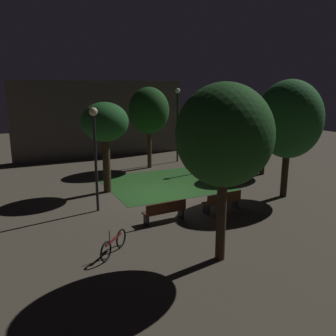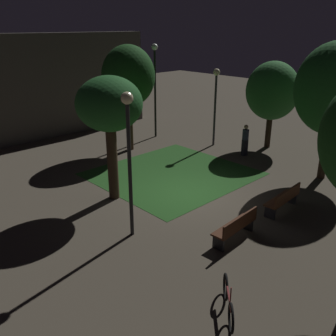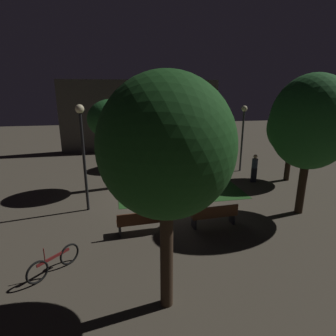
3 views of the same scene
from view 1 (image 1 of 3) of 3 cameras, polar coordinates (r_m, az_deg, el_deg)
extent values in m
plane|color=#4C4438|center=(17.71, -1.13, -4.42)|extent=(60.00, 60.00, 0.00)
cube|color=#23511E|center=(19.74, -0.75, -2.54)|extent=(6.39, 6.04, 0.01)
cube|color=#422314|center=(14.15, -0.66, -7.08)|extent=(1.83, 0.58, 0.06)
cube|color=#422314|center=(13.90, -0.25, -6.45)|extent=(1.80, 0.17, 0.40)
cube|color=black|center=(13.90, -3.59, -8.55)|extent=(0.10, 0.39, 0.42)
cube|color=black|center=(14.61, 2.12, -7.43)|extent=(0.10, 0.39, 0.42)
cube|color=brown|center=(15.48, 8.80, -5.44)|extent=(1.82, 0.58, 0.06)
cube|color=brown|center=(15.25, 9.31, -4.84)|extent=(1.80, 0.16, 0.40)
cube|color=#2D2D33|center=(15.10, 6.34, -6.81)|extent=(0.10, 0.39, 0.42)
cube|color=#2D2D33|center=(16.04, 11.04, -5.77)|extent=(0.10, 0.39, 0.42)
cylinder|color=#2D2116|center=(22.37, 15.37, 1.87)|extent=(0.31, 0.31, 2.31)
ellipsoid|color=#28662D|center=(22.09, 15.67, 6.72)|extent=(2.74, 2.74, 3.02)
cylinder|color=#38281C|center=(18.10, -10.11, 0.69)|extent=(0.39, 0.39, 3.00)
ellipsoid|color=#1E5623|center=(17.76, -10.39, 7.50)|extent=(2.39, 2.39, 1.97)
cylinder|color=#38281C|center=(10.91, 8.81, -7.15)|extent=(0.31, 0.31, 3.18)
ellipsoid|color=#194719|center=(10.33, 9.27, 5.38)|extent=(2.91, 2.91, 3.08)
cylinder|color=#423021|center=(23.39, -3.09, 3.82)|extent=(0.29, 0.29, 3.13)
ellipsoid|color=#194719|center=(23.13, -3.16, 9.46)|extent=(2.68, 2.68, 3.06)
cylinder|color=#2D2116|center=(18.00, 18.78, 0.10)|extent=(0.33, 0.33, 2.99)
ellipsoid|color=#1E5623|center=(17.65, 19.35, 7.60)|extent=(3.16, 3.16, 3.75)
cylinder|color=black|center=(25.19, 1.57, 6.62)|extent=(0.12, 0.12, 4.97)
sphere|color=white|center=(25.02, 1.61, 12.62)|extent=(0.36, 0.36, 0.36)
cylinder|color=black|center=(15.21, -11.82, 0.58)|extent=(0.12, 0.12, 4.21)
sphere|color=#F4E5B2|center=(14.89, -12.23, 9.09)|extent=(0.36, 0.36, 0.36)
cylinder|color=#333338|center=(22.90, 8.26, 4.38)|extent=(0.12, 0.12, 3.82)
sphere|color=#F4E5B2|center=(22.69, 8.44, 9.53)|extent=(0.36, 0.36, 0.36)
torus|color=black|center=(12.11, -7.76, -11.42)|extent=(0.51, 0.51, 0.66)
torus|color=black|center=(11.30, -10.21, -13.40)|extent=(0.51, 0.51, 0.66)
cube|color=maroon|center=(11.63, -8.97, -11.58)|extent=(0.76, 0.75, 0.08)
cylinder|color=maroon|center=(11.33, -9.64, -11.06)|extent=(0.03, 0.03, 0.40)
cube|color=black|center=(21.28, 10.98, -0.48)|extent=(0.31, 0.25, 0.84)
cylinder|color=#33384C|center=(21.13, 11.06, 1.31)|extent=(0.32, 0.32, 0.52)
sphere|color=tan|center=(21.05, 11.11, 2.38)|extent=(0.22, 0.22, 0.22)
cube|color=#4C4742|center=(27.66, -10.85, 7.90)|extent=(13.36, 0.80, 5.85)
camera|label=2|loc=(6.83, -52.45, 16.18)|focal=39.76mm
camera|label=3|loc=(5.64, 33.99, 8.82)|focal=29.28mm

